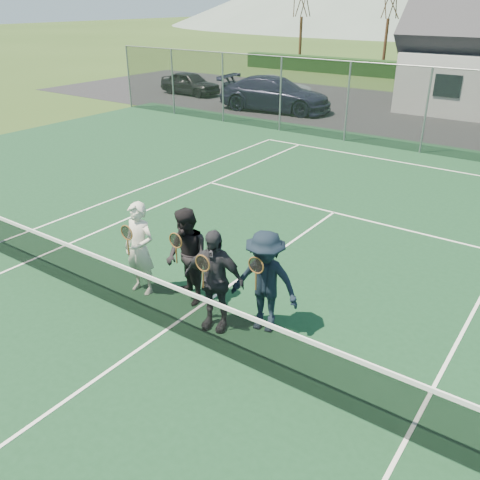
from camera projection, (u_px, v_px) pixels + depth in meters
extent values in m
plane|color=#2C4619|center=(464.00, 121.00, 23.35)|extent=(220.00, 220.00, 0.00)
cube|color=#14381E|center=(167.00, 330.00, 8.62)|extent=(30.00, 30.00, 0.02)
cube|color=black|center=(381.00, 111.00, 25.44)|extent=(40.00, 12.00, 0.01)
imported|color=black|center=(190.00, 83.00, 29.65)|extent=(3.85, 1.70, 1.29)
imported|color=#94989C|center=(274.00, 90.00, 27.44)|extent=(4.29, 2.64, 1.34)
imported|color=black|center=(275.00, 94.00, 25.24)|extent=(5.92, 3.04, 1.64)
cube|color=white|center=(405.00, 163.00, 17.36)|extent=(10.97, 0.06, 0.01)
cube|color=white|center=(24.00, 263.00, 10.76)|extent=(0.06, 23.77, 0.01)
cube|color=white|center=(406.00, 439.00, 6.46)|extent=(0.06, 23.77, 0.01)
cube|color=white|center=(334.00, 213.00, 13.32)|extent=(8.23, 0.06, 0.01)
cube|color=white|center=(167.00, 329.00, 8.61)|extent=(0.06, 12.80, 0.01)
cube|color=black|center=(166.00, 307.00, 8.41)|extent=(11.60, 0.02, 0.88)
cube|color=white|center=(164.00, 283.00, 8.22)|extent=(11.60, 0.03, 0.07)
cylinder|color=slate|center=(129.00, 77.00, 25.76)|extent=(0.07, 0.07, 3.00)
cylinder|color=slate|center=(173.00, 82.00, 24.19)|extent=(0.07, 0.07, 3.00)
cylinder|color=slate|center=(223.00, 88.00, 22.62)|extent=(0.07, 0.07, 3.00)
cylinder|color=slate|center=(280.00, 95.00, 21.05)|extent=(0.07, 0.07, 3.00)
cylinder|color=slate|center=(347.00, 103.00, 19.49)|extent=(0.07, 0.07, 3.00)
cylinder|color=slate|center=(426.00, 112.00, 17.92)|extent=(0.07, 0.07, 3.00)
cube|color=black|center=(426.00, 112.00, 17.92)|extent=(30.00, 0.03, 3.00)
cylinder|color=slate|center=(433.00, 67.00, 17.27)|extent=(30.00, 0.04, 0.04)
cube|color=black|center=(448.00, 86.00, 23.21)|extent=(1.20, 0.06, 1.00)
cylinder|color=#352113|center=(300.00, 43.00, 40.46)|extent=(0.22, 0.22, 3.85)
cylinder|color=#331E12|center=(385.00, 47.00, 36.80)|extent=(0.22, 0.22, 3.85)
imported|color=silver|center=(140.00, 249.00, 9.38)|extent=(0.68, 0.47, 1.80)
torus|color=brown|center=(127.00, 233.00, 9.00)|extent=(0.29, 0.02, 0.29)
cylinder|color=black|center=(127.00, 233.00, 9.00)|extent=(0.25, 0.00, 0.25)
cylinder|color=brown|center=(128.00, 247.00, 9.12)|extent=(0.03, 0.03, 0.32)
imported|color=black|center=(187.00, 257.00, 9.08)|extent=(1.07, 0.97, 1.80)
torus|color=brown|center=(176.00, 241.00, 8.70)|extent=(0.29, 0.02, 0.29)
cylinder|color=black|center=(176.00, 241.00, 8.70)|extent=(0.25, 0.00, 0.25)
cylinder|color=brown|center=(177.00, 255.00, 8.82)|extent=(0.03, 0.03, 0.32)
imported|color=#27272C|center=(214.00, 280.00, 8.34)|extent=(1.13, 0.69, 1.80)
torus|color=brown|center=(203.00, 263.00, 7.96)|extent=(0.29, 0.02, 0.29)
cylinder|color=black|center=(203.00, 263.00, 7.96)|extent=(0.25, 0.00, 0.25)
cylinder|color=brown|center=(203.00, 279.00, 8.08)|extent=(0.03, 0.03, 0.32)
imported|color=black|center=(265.00, 282.00, 8.28)|extent=(1.27, 0.87, 1.80)
torus|color=brown|center=(256.00, 265.00, 7.89)|extent=(0.29, 0.02, 0.29)
cylinder|color=black|center=(256.00, 265.00, 7.89)|extent=(0.25, 0.00, 0.25)
cylinder|color=brown|center=(256.00, 281.00, 8.01)|extent=(0.03, 0.03, 0.32)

